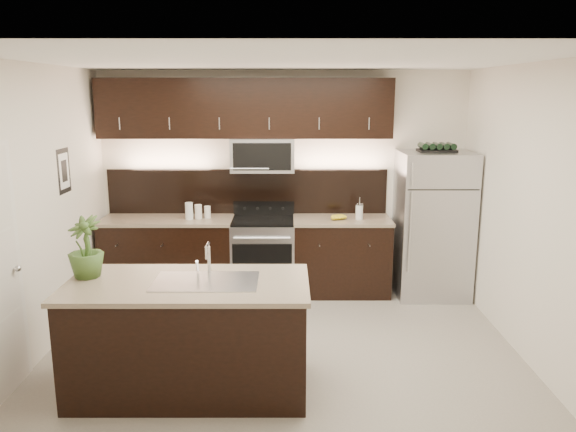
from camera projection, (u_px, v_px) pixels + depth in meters
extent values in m
plane|color=gray|center=(282.00, 353.00, 5.35)|extent=(4.50, 4.50, 0.00)
cube|color=silver|center=(284.00, 181.00, 7.02)|extent=(4.50, 0.02, 2.70)
cube|color=silver|center=(279.00, 292.00, 3.11)|extent=(4.50, 0.02, 2.70)
cube|color=silver|center=(33.00, 215.00, 5.06)|extent=(0.02, 4.00, 2.70)
cube|color=silver|center=(531.00, 215.00, 5.06)|extent=(0.02, 4.00, 2.70)
cube|color=white|center=(282.00, 61.00, 4.77)|extent=(4.50, 4.00, 0.02)
sphere|color=silver|center=(18.00, 269.00, 4.67)|extent=(0.06, 0.06, 0.06)
cube|color=black|center=(64.00, 171.00, 5.73)|extent=(0.01, 0.32, 0.46)
cube|color=white|center=(64.00, 171.00, 5.73)|extent=(0.00, 0.24, 0.36)
cube|color=black|center=(169.00, 257.00, 6.91)|extent=(1.57, 0.62, 0.90)
cube|color=black|center=(341.00, 257.00, 6.91)|extent=(1.16, 0.62, 0.90)
cube|color=#B2B2B7|center=(263.00, 257.00, 6.91)|extent=(0.76, 0.62, 0.90)
cube|color=black|center=(263.00, 220.00, 6.81)|extent=(0.76, 0.60, 0.03)
cube|color=tan|center=(167.00, 220.00, 6.81)|extent=(1.59, 0.65, 0.04)
cube|color=tan|center=(342.00, 220.00, 6.81)|extent=(1.18, 0.65, 0.04)
cube|color=black|center=(247.00, 191.00, 7.03)|extent=(3.49, 0.02, 0.56)
cube|color=#B2B2B7|center=(263.00, 155.00, 6.75)|extent=(0.76, 0.40, 0.40)
cube|color=black|center=(245.00, 108.00, 6.66)|extent=(3.49, 0.33, 0.70)
cube|color=black|center=(190.00, 338.00, 4.63)|extent=(1.90, 0.90, 0.90)
cube|color=tan|center=(187.00, 284.00, 4.53)|extent=(1.96, 0.96, 0.04)
cube|color=silver|center=(206.00, 281.00, 4.53)|extent=(0.84, 0.50, 0.01)
cylinder|color=silver|center=(209.00, 260.00, 4.71)|extent=(0.03, 0.03, 0.24)
cylinder|color=silver|center=(207.00, 245.00, 4.61)|extent=(0.02, 0.14, 0.02)
cylinder|color=silver|center=(206.00, 253.00, 4.55)|extent=(0.02, 0.02, 0.10)
cube|color=#B2B2B7|center=(432.00, 225.00, 6.76)|extent=(0.85, 0.76, 1.75)
cube|color=black|center=(437.00, 151.00, 6.57)|extent=(0.43, 0.27, 0.03)
cylinder|color=black|center=(423.00, 146.00, 6.55)|extent=(0.07, 0.25, 0.07)
cylinder|color=black|center=(430.00, 146.00, 6.55)|extent=(0.07, 0.25, 0.07)
cylinder|color=black|center=(437.00, 146.00, 6.55)|extent=(0.07, 0.25, 0.07)
cylinder|color=black|center=(444.00, 146.00, 6.55)|extent=(0.07, 0.25, 0.07)
cylinder|color=black|center=(451.00, 146.00, 6.55)|extent=(0.07, 0.25, 0.07)
imported|color=#395823|center=(85.00, 247.00, 4.59)|extent=(0.38, 0.38, 0.51)
cylinder|color=silver|center=(189.00, 211.00, 6.73)|extent=(0.09, 0.09, 0.21)
cylinder|color=silver|center=(198.00, 212.00, 6.77)|extent=(0.09, 0.09, 0.17)
cylinder|color=silver|center=(207.00, 212.00, 6.81)|extent=(0.08, 0.08, 0.15)
cylinder|color=silver|center=(359.00, 212.00, 6.73)|extent=(0.09, 0.09, 0.18)
cylinder|color=silver|center=(359.00, 204.00, 6.71)|extent=(0.09, 0.09, 0.02)
cylinder|color=silver|center=(360.00, 201.00, 6.70)|extent=(0.01, 0.01, 0.07)
ellipsoid|color=gold|center=(333.00, 217.00, 6.72)|extent=(0.25, 0.22, 0.06)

